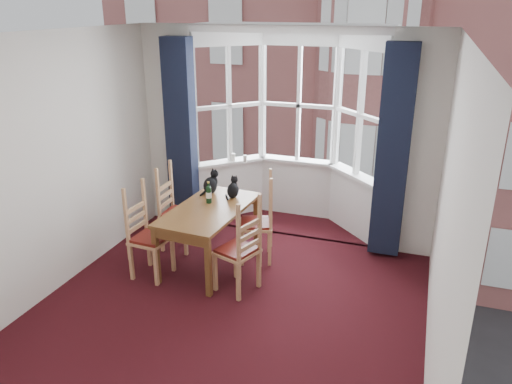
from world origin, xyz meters
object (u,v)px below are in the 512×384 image
at_px(chair_right_far, 263,224).
at_px(cat_left, 211,184).
at_px(candle_short, 245,158).
at_px(dining_table, 209,215).
at_px(chair_left_near, 144,238).
at_px(cat_right, 233,189).
at_px(wine_bottle, 209,194).
at_px(candle_tall, 233,157).
at_px(chair_left_far, 173,213).
at_px(chair_right_near, 243,254).

bearing_deg(chair_right_far, cat_left, 169.65).
bearing_deg(candle_short, dining_table, -86.24).
distance_m(dining_table, candle_short, 1.54).
distance_m(chair_right_far, cat_left, 0.87).
xyz_separation_m(chair_left_near, cat_right, (0.76, 0.92, 0.38)).
distance_m(cat_left, candle_short, 1.05).
bearing_deg(wine_bottle, cat_right, 52.69).
distance_m(dining_table, candle_tall, 1.54).
distance_m(chair_left_near, cat_right, 1.25).
relative_size(chair_left_far, candle_short, 9.49).
bearing_deg(dining_table, wine_bottle, 113.85).
relative_size(dining_table, chair_left_far, 1.62).
bearing_deg(cat_left, wine_bottle, -70.33).
relative_size(dining_table, chair_right_near, 1.62).
bearing_deg(dining_table, chair_left_near, -141.69).
relative_size(chair_left_near, chair_right_far, 1.00).
height_order(dining_table, chair_right_near, chair_right_near).
height_order(cat_left, candle_short, cat_left).
relative_size(chair_left_near, chair_right_near, 1.00).
relative_size(cat_left, wine_bottle, 1.19).
distance_m(chair_right_near, chair_right_far, 0.81).
height_order(chair_left_near, chair_left_far, same).
bearing_deg(chair_left_near, candle_tall, 80.07).
height_order(chair_left_far, cat_right, cat_right).
relative_size(chair_right_far, cat_right, 3.25).
bearing_deg(cat_left, dining_table, -68.96).
bearing_deg(cat_right, candle_short, 102.64).
relative_size(chair_right_far, cat_left, 2.82).
bearing_deg(chair_left_near, cat_left, 65.57).
distance_m(chair_left_near, chair_right_far, 1.45).
bearing_deg(dining_table, candle_tall, 100.39).
bearing_deg(cat_left, chair_left_near, -114.43).
bearing_deg(cat_right, chair_left_near, -129.72).
height_order(chair_right_near, cat_left, cat_left).
height_order(chair_left_far, chair_right_near, same).
xyz_separation_m(dining_table, chair_right_far, (0.58, 0.33, -0.18)).
relative_size(dining_table, cat_left, 4.56).
bearing_deg(chair_right_far, chair_left_far, -177.05).
distance_m(chair_right_near, cat_right, 1.09).
bearing_deg(chair_left_near, chair_right_far, 34.51).
distance_m(chair_left_far, chair_right_near, 1.47).
height_order(chair_left_near, candle_tall, candle_tall).
height_order(chair_left_far, chair_right_far, same).
bearing_deg(candle_short, chair_right_far, -60.19).
bearing_deg(candle_short, cat_left, -94.49).
bearing_deg(wine_bottle, dining_table, -66.15).
xyz_separation_m(dining_table, cat_right, (0.14, 0.43, 0.20)).
relative_size(dining_table, candle_tall, 12.78).
bearing_deg(chair_right_far, chair_left_near, -145.49).
height_order(dining_table, chair_left_far, chair_left_far).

